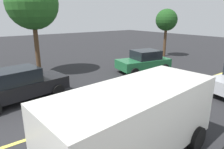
{
  "coord_description": "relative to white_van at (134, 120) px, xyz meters",
  "views": [
    {
      "loc": [
        -1.59,
        -6.42,
        4.01
      ],
      "look_at": [
        3.36,
        0.18,
        1.6
      ],
      "focal_mm": 32.11,
      "sensor_mm": 36.0,
      "label": 1
    }
  ],
  "objects": [
    {
      "name": "tree_centre_verge",
      "position": [
        13.26,
        9.67,
        2.34
      ],
      "size": [
        2.14,
        2.14,
        4.73
      ],
      "color": "#513823",
      "rests_on": "ground_plane"
    },
    {
      "name": "car_black_behind_van",
      "position": [
        -1.58,
        6.42,
        -0.45
      ],
      "size": [
        4.65,
        2.48,
        1.63
      ],
      "color": "black",
      "rests_on": "ground_plane"
    },
    {
      "name": "ground_plane",
      "position": [
        -1.87,
        2.83,
        -1.27
      ],
      "size": [
        80.0,
        80.0,
        0.0
      ],
      "primitive_type": "plane",
      "color": "#262628"
    },
    {
      "name": "lane_marking_centre",
      "position": [
        1.13,
        2.83,
        -1.26
      ],
      "size": [
        28.0,
        0.16,
        0.01
      ],
      "primitive_type": "cube",
      "color": "#E0D14C"
    },
    {
      "name": "tree_left_verge",
      "position": [
        0.75,
        10.86,
        3.53
      ],
      "size": [
        3.45,
        3.45,
        6.55
      ],
      "color": "#513823",
      "rests_on": "ground_plane"
    },
    {
      "name": "car_green_mid_road",
      "position": [
        7.15,
        6.61,
        -0.46
      ],
      "size": [
        4.12,
        2.58,
        1.6
      ],
      "color": "#236B3D",
      "rests_on": "ground_plane"
    },
    {
      "name": "white_van",
      "position": [
        0.0,
        0.0,
        0.0
      ],
      "size": [
        5.36,
        2.63,
        2.2
      ],
      "color": "silver",
      "rests_on": "ground_plane"
    }
  ]
}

